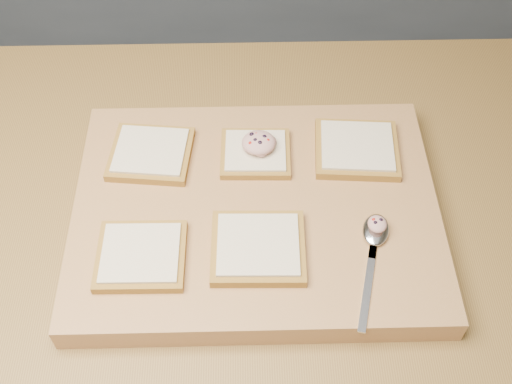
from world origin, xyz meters
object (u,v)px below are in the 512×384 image
at_px(cutting_board, 256,212).
at_px(spoon, 375,238).
at_px(bread_far_center, 255,153).
at_px(tuna_salad_dollop, 259,143).

height_order(cutting_board, spoon, spoon).
xyz_separation_m(cutting_board, bread_far_center, (0.00, 0.09, 0.03)).
bearing_deg(spoon, bread_far_center, 135.41).
bearing_deg(bread_far_center, cutting_board, -90.75).
bearing_deg(spoon, cutting_board, 157.38).
relative_size(cutting_board, tuna_salad_dollop, 10.31).
bearing_deg(bread_far_center, tuna_salad_dollop, 35.06).
xyz_separation_m(tuna_salad_dollop, spoon, (0.16, -0.17, -0.02)).
relative_size(tuna_salad_dollop, spoon, 0.28).
bearing_deg(tuna_salad_dollop, bread_far_center, -144.94).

